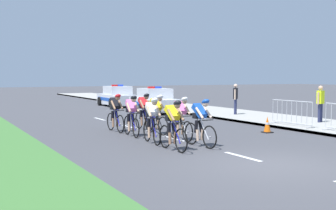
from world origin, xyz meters
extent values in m
plane|color=#424247|center=(0.00, 0.00, 0.00)|extent=(160.00, 160.00, 0.00)
cube|color=#A3A099|center=(7.43, 14.00, 0.06)|extent=(4.24, 60.00, 0.12)
cube|color=#9E9E99|center=(5.39, 14.00, 0.07)|extent=(0.16, 60.00, 0.13)
cube|color=white|center=(0.00, 1.29, 0.00)|extent=(0.14, 1.60, 0.01)
cube|color=white|center=(0.00, 5.29, 0.00)|extent=(0.14, 1.60, 0.01)
cube|color=white|center=(0.00, 9.29, 0.00)|extent=(0.14, 1.60, 0.01)
cube|color=white|center=(0.00, 13.29, 0.00)|extent=(0.14, 1.60, 0.01)
torus|color=black|center=(-1.23, 2.58, 0.36)|extent=(0.05, 0.72, 0.72)
cylinder|color=#99999E|center=(-1.23, 2.58, 0.36)|extent=(0.06, 0.06, 0.06)
torus|color=black|center=(-1.25, 3.58, 0.36)|extent=(0.05, 0.72, 0.72)
cylinder|color=#99999E|center=(-1.25, 3.58, 0.36)|extent=(0.06, 0.06, 0.06)
cylinder|color=#1E1E99|center=(-1.24, 3.03, 0.90)|extent=(0.04, 0.55, 0.04)
cylinder|color=#1E1E99|center=(-1.24, 2.85, 0.58)|extent=(0.05, 0.48, 0.63)
cylinder|color=#1E1E99|center=(-1.24, 3.23, 0.60)|extent=(0.04, 0.04, 0.65)
cylinder|color=black|center=(-1.24, 2.68, 0.88)|extent=(0.42, 0.03, 0.03)
cube|color=black|center=(-1.24, 3.23, 0.94)|extent=(0.10, 0.22, 0.05)
cube|color=yellow|center=(-1.24, 3.10, 1.14)|extent=(0.29, 0.55, 0.45)
cube|color=black|center=(-1.24, 3.22, 0.98)|extent=(0.28, 0.20, 0.18)
cylinder|color=black|center=(-1.15, 3.17, 0.64)|extent=(0.11, 0.22, 0.40)
cylinder|color=#9E7051|center=(-1.15, 3.09, 0.37)|extent=(0.09, 0.15, 0.36)
cylinder|color=black|center=(-1.33, 3.17, 0.64)|extent=(0.11, 0.17, 0.40)
cylinder|color=#9E7051|center=(-1.33, 3.09, 0.37)|extent=(0.09, 0.12, 0.36)
cylinder|color=#9E7051|center=(-1.08, 2.89, 1.09)|extent=(0.08, 0.40, 0.35)
cylinder|color=#9E7051|center=(-1.40, 2.89, 1.09)|extent=(0.08, 0.40, 0.35)
sphere|color=#9E7051|center=(-1.24, 2.80, 1.38)|extent=(0.19, 0.19, 0.19)
ellipsoid|color=black|center=(-1.24, 2.79, 1.45)|extent=(0.23, 0.32, 0.24)
torus|color=black|center=(-0.10, 2.81, 0.36)|extent=(0.09, 0.73, 0.72)
cylinder|color=#99999E|center=(-0.10, 2.81, 0.36)|extent=(0.06, 0.06, 0.06)
torus|color=black|center=(-0.16, 3.80, 0.36)|extent=(0.09, 0.73, 0.72)
cylinder|color=#99999E|center=(-0.16, 3.80, 0.36)|extent=(0.06, 0.06, 0.06)
cylinder|color=silver|center=(-0.13, 3.26, 0.90)|extent=(0.07, 0.55, 0.04)
cylinder|color=silver|center=(-0.12, 3.08, 0.58)|extent=(0.07, 0.48, 0.63)
cylinder|color=silver|center=(-0.14, 3.46, 0.60)|extent=(0.04, 0.04, 0.65)
cylinder|color=black|center=(-0.10, 2.91, 0.88)|extent=(0.42, 0.05, 0.03)
cube|color=black|center=(-0.14, 3.46, 0.94)|extent=(0.11, 0.23, 0.05)
cube|color=blue|center=(-0.13, 3.33, 1.14)|extent=(0.31, 0.56, 0.47)
cube|color=black|center=(-0.14, 3.45, 0.98)|extent=(0.29, 0.22, 0.18)
cylinder|color=black|center=(-0.04, 3.40, 0.64)|extent=(0.12, 0.23, 0.40)
cylinder|color=beige|center=(-0.04, 3.32, 0.37)|extent=(0.10, 0.16, 0.36)
cylinder|color=black|center=(-0.22, 3.39, 0.64)|extent=(0.12, 0.18, 0.40)
cylinder|color=beige|center=(-0.22, 3.31, 0.37)|extent=(0.10, 0.13, 0.36)
cylinder|color=beige|center=(0.04, 3.13, 1.09)|extent=(0.10, 0.41, 0.35)
cylinder|color=beige|center=(-0.28, 3.11, 1.09)|extent=(0.10, 0.41, 0.35)
sphere|color=beige|center=(-0.11, 3.03, 1.38)|extent=(0.19, 0.19, 0.19)
ellipsoid|color=blue|center=(-0.11, 3.02, 1.45)|extent=(0.25, 0.33, 0.24)
torus|color=black|center=(-1.26, 4.11, 0.36)|extent=(0.13, 0.72, 0.72)
cylinder|color=#99999E|center=(-1.26, 4.11, 0.36)|extent=(0.07, 0.07, 0.06)
torus|color=black|center=(-1.14, 5.11, 0.36)|extent=(0.13, 0.72, 0.72)
cylinder|color=#99999E|center=(-1.14, 5.11, 0.36)|extent=(0.07, 0.07, 0.06)
cylinder|color=#1E1E99|center=(-1.20, 4.56, 0.90)|extent=(0.10, 0.55, 0.04)
cylinder|color=#1E1E99|center=(-1.22, 4.39, 0.58)|extent=(0.10, 0.48, 0.63)
cylinder|color=#1E1E99|center=(-1.18, 4.76, 0.60)|extent=(0.04, 0.04, 0.65)
cylinder|color=black|center=(-1.24, 4.21, 0.88)|extent=(0.42, 0.08, 0.03)
cube|color=black|center=(-1.18, 4.76, 0.94)|extent=(0.12, 0.23, 0.05)
cube|color=white|center=(-1.19, 4.63, 1.14)|extent=(0.34, 0.58, 0.44)
cube|color=black|center=(-1.18, 4.75, 0.98)|extent=(0.30, 0.23, 0.18)
cylinder|color=black|center=(-1.10, 4.69, 0.64)|extent=(0.14, 0.23, 0.40)
cylinder|color=tan|center=(-1.11, 4.61, 0.37)|extent=(0.11, 0.16, 0.36)
cylinder|color=black|center=(-1.28, 4.71, 0.64)|extent=(0.13, 0.18, 0.40)
cylinder|color=tan|center=(-1.29, 4.63, 0.37)|extent=(0.10, 0.13, 0.36)
cylinder|color=tan|center=(-1.06, 4.40, 1.09)|extent=(0.12, 0.41, 0.35)
cylinder|color=tan|center=(-1.38, 4.44, 1.09)|extent=(0.12, 0.41, 0.35)
sphere|color=tan|center=(-1.23, 4.34, 1.38)|extent=(0.19, 0.19, 0.19)
ellipsoid|color=white|center=(-1.23, 4.33, 1.45)|extent=(0.27, 0.34, 0.24)
torus|color=black|center=(-0.02, 4.27, 0.36)|extent=(0.06, 0.72, 0.72)
cylinder|color=#99999E|center=(-0.02, 4.27, 0.36)|extent=(0.06, 0.06, 0.06)
torus|color=black|center=(0.00, 5.27, 0.36)|extent=(0.06, 0.72, 0.72)
cylinder|color=#99999E|center=(0.00, 5.27, 0.36)|extent=(0.06, 0.06, 0.06)
cylinder|color=silver|center=(-0.01, 4.72, 0.90)|extent=(0.05, 0.55, 0.04)
cylinder|color=silver|center=(-0.01, 4.55, 0.58)|extent=(0.05, 0.48, 0.63)
cylinder|color=silver|center=(-0.01, 4.92, 0.60)|extent=(0.04, 0.04, 0.65)
cylinder|color=black|center=(-0.02, 4.37, 0.88)|extent=(0.42, 0.04, 0.03)
cube|color=black|center=(-0.01, 4.92, 0.94)|extent=(0.11, 0.22, 0.05)
cube|color=pink|center=(-0.01, 4.80, 1.14)|extent=(0.29, 0.55, 0.46)
cube|color=black|center=(-0.01, 4.91, 0.98)|extent=(0.28, 0.21, 0.18)
cylinder|color=black|center=(0.08, 4.86, 0.64)|extent=(0.12, 0.23, 0.40)
cylinder|color=tan|center=(0.08, 4.78, 0.37)|extent=(0.09, 0.16, 0.36)
cylinder|color=black|center=(-0.10, 4.86, 0.64)|extent=(0.11, 0.17, 0.40)
cylinder|color=tan|center=(-0.10, 4.78, 0.37)|extent=(0.09, 0.12, 0.36)
cylinder|color=tan|center=(0.15, 4.58, 1.09)|extent=(0.09, 0.40, 0.35)
cylinder|color=tan|center=(-0.17, 4.58, 1.09)|extent=(0.09, 0.40, 0.35)
sphere|color=tan|center=(-0.02, 4.50, 1.38)|extent=(0.19, 0.19, 0.19)
ellipsoid|color=white|center=(-0.02, 4.49, 1.45)|extent=(0.24, 0.32, 0.24)
torus|color=black|center=(-1.15, 6.02, 0.36)|extent=(0.10, 0.73, 0.72)
cylinder|color=#99999E|center=(-1.15, 6.02, 0.36)|extent=(0.06, 0.06, 0.06)
torus|color=black|center=(-1.08, 7.02, 0.36)|extent=(0.10, 0.73, 0.72)
cylinder|color=#99999E|center=(-1.08, 7.02, 0.36)|extent=(0.06, 0.06, 0.06)
cylinder|color=#1E1E99|center=(-1.12, 6.47, 0.90)|extent=(0.08, 0.55, 0.04)
cylinder|color=#1E1E99|center=(-1.13, 6.29, 0.58)|extent=(0.08, 0.48, 0.63)
cylinder|color=#1E1E99|center=(-1.10, 6.67, 0.60)|extent=(0.04, 0.04, 0.65)
cylinder|color=black|center=(-1.15, 6.12, 0.88)|extent=(0.42, 0.06, 0.03)
cube|color=black|center=(-1.10, 6.67, 0.94)|extent=(0.12, 0.23, 0.05)
cube|color=pink|center=(-1.11, 6.54, 1.14)|extent=(0.32, 0.57, 0.45)
cube|color=black|center=(-1.10, 6.66, 0.98)|extent=(0.29, 0.22, 0.18)
cylinder|color=black|center=(-1.02, 6.60, 0.64)|extent=(0.13, 0.23, 0.40)
cylinder|color=tan|center=(-1.02, 6.52, 0.37)|extent=(0.10, 0.16, 0.36)
cylinder|color=black|center=(-1.20, 6.61, 0.64)|extent=(0.12, 0.18, 0.40)
cylinder|color=tan|center=(-1.20, 6.53, 0.37)|extent=(0.10, 0.13, 0.36)
cylinder|color=tan|center=(-0.97, 6.32, 1.09)|extent=(0.11, 0.41, 0.35)
cylinder|color=tan|center=(-1.29, 6.34, 1.09)|extent=(0.11, 0.41, 0.35)
sphere|color=tan|center=(-1.14, 6.24, 1.38)|extent=(0.19, 0.19, 0.19)
ellipsoid|color=black|center=(-1.14, 6.23, 1.45)|extent=(0.25, 0.33, 0.24)
torus|color=black|center=(-0.01, 6.11, 0.36)|extent=(0.09, 0.73, 0.72)
cylinder|color=#99999E|center=(-0.01, 6.11, 0.36)|extent=(0.06, 0.06, 0.06)
torus|color=black|center=(-0.07, 7.11, 0.36)|extent=(0.09, 0.73, 0.72)
cylinder|color=#99999E|center=(-0.07, 7.11, 0.36)|extent=(0.06, 0.06, 0.06)
cylinder|color=black|center=(-0.04, 6.56, 0.90)|extent=(0.07, 0.55, 0.04)
cylinder|color=black|center=(-0.02, 6.38, 0.58)|extent=(0.07, 0.48, 0.63)
cylinder|color=black|center=(-0.05, 6.76, 0.60)|extent=(0.04, 0.04, 0.65)
cylinder|color=black|center=(-0.01, 6.21, 0.88)|extent=(0.42, 0.06, 0.03)
cube|color=black|center=(-0.05, 6.76, 0.94)|extent=(0.11, 0.23, 0.05)
cube|color=yellow|center=(-0.04, 6.63, 1.14)|extent=(0.31, 0.56, 0.47)
cube|color=black|center=(-0.05, 6.75, 0.98)|extent=(0.29, 0.22, 0.18)
cylinder|color=black|center=(0.05, 6.70, 0.64)|extent=(0.12, 0.23, 0.40)
cylinder|color=tan|center=(0.05, 6.62, 0.37)|extent=(0.10, 0.16, 0.36)
cylinder|color=black|center=(-0.13, 6.69, 0.64)|extent=(0.12, 0.18, 0.40)
cylinder|color=tan|center=(-0.13, 6.61, 0.37)|extent=(0.10, 0.13, 0.36)
cylinder|color=tan|center=(0.13, 6.43, 1.09)|extent=(0.10, 0.41, 0.35)
cylinder|color=tan|center=(-0.19, 6.41, 1.09)|extent=(0.10, 0.41, 0.35)
sphere|color=tan|center=(-0.02, 6.33, 1.38)|extent=(0.19, 0.19, 0.19)
ellipsoid|color=white|center=(-0.02, 6.32, 1.45)|extent=(0.25, 0.33, 0.24)
torus|color=black|center=(-1.15, 7.54, 0.36)|extent=(0.06, 0.72, 0.72)
cylinder|color=#99999E|center=(-1.15, 7.54, 0.36)|extent=(0.06, 0.06, 0.06)
torus|color=black|center=(-1.17, 8.54, 0.36)|extent=(0.06, 0.72, 0.72)
cylinder|color=#99999E|center=(-1.17, 8.54, 0.36)|extent=(0.06, 0.06, 0.06)
cylinder|color=#1E1E99|center=(-1.16, 7.99, 0.90)|extent=(0.05, 0.55, 0.04)
cylinder|color=#1E1E99|center=(-1.15, 7.82, 0.58)|extent=(0.05, 0.48, 0.63)
cylinder|color=#1E1E99|center=(-1.16, 8.19, 0.60)|extent=(0.04, 0.04, 0.65)
cylinder|color=black|center=(-1.15, 7.64, 0.88)|extent=(0.42, 0.04, 0.03)
cube|color=black|center=(-1.16, 8.19, 0.94)|extent=(0.11, 0.22, 0.05)
cube|color=black|center=(-1.16, 8.07, 1.14)|extent=(0.29, 0.55, 0.47)
cube|color=black|center=(-1.16, 8.18, 0.98)|extent=(0.29, 0.21, 0.18)
cylinder|color=black|center=(-1.07, 8.14, 0.64)|extent=(0.12, 0.23, 0.40)
cylinder|color=#9E7051|center=(-1.07, 8.06, 0.37)|extent=(0.09, 0.16, 0.36)
cylinder|color=black|center=(-1.25, 8.13, 0.64)|extent=(0.11, 0.17, 0.40)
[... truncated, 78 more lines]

